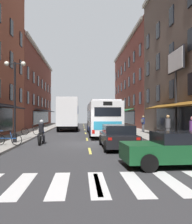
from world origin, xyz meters
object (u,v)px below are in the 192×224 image
Objects in this scene: box_truck at (68,114)px; sedan_far at (184,148)px; sedan_near at (118,136)px; motorcycle_rider at (41,134)px; transit_bus at (101,118)px; bicycle_near at (31,131)px; street_lamp_twin at (15,97)px; billboard_sign at (176,70)px; pedestrian_far at (168,127)px; bicycle_mid at (8,139)px; sedan_mid at (71,122)px; pedestrian_near at (143,123)px.

sedan_far is at bearing -75.27° from box_truck.
motorcycle_rider is at bearing 154.90° from sedan_near.
bicycle_near is (-6.63, -1.56, -1.19)m from transit_bus.
transit_bus is at bearing 90.84° from sedan_near.
sedan_far is at bearing -57.67° from bicycle_near.
bicycle_near is 6.67m from street_lamp_twin.
billboard_sign is 12.45m from street_lamp_twin.
bicycle_mid is at bearing 124.23° from pedestrian_far.
billboard_sign reaches higher than street_lamp_twin.
motorcycle_rider is at bearing 131.79° from sedan_far.
box_truck is at bearing -89.59° from sedan_mid.
pedestrian_far is at bearing -57.82° from transit_bus.
box_truck is at bearing 103.16° from sedan_near.
bicycle_near is (-6.77, 8.40, -0.20)m from sedan_near.
street_lamp_twin is (-11.17, -9.62, 2.08)m from pedestrian_near.
sedan_mid is 0.90× the size of sedan_far.
transit_bus is 10.14m from street_lamp_twin.
bicycle_mid is 3.12m from street_lamp_twin.
box_truck is 3.86× the size of pedestrian_far.
transit_bus is at bearing -59.65° from box_truck.
sedan_far reaches higher than bicycle_near.
sedan_mid is at bearing 81.38° from bicycle_near.
transit_bus is at bearing 55.47° from bicycle_mid.
motorcycle_rider is 0.38× the size of street_lamp_twin.
motorcycle_rider is (-10.20, -2.38, -4.88)m from billboard_sign.
sedan_near is at bearing -82.03° from sedan_mid.
bicycle_mid is at bearing -88.22° from street_lamp_twin.
box_truck is at bearing 68.94° from bicycle_near.
sedan_mid is 2.08× the size of motorcycle_rider.
billboard_sign is 8.58m from pedestrian_near.
sedan_near reaches higher than sedan_far.
sedan_mid is 17.81m from pedestrian_near.
pedestrian_near is (8.34, -4.26, -0.96)m from box_truck.
sedan_mid is (-3.87, 27.60, 0.03)m from sedan_near.
sedan_near is at bearing 109.44° from sedan_far.
street_lamp_twin is at bearing -88.48° from bicycle_near.
motorcycle_rider reaches higher than sedan_mid.
motorcycle_rider is at bearing -92.20° from sedan_mid.
pedestrian_near is (8.42, -15.69, 0.34)m from sedan_mid.
bicycle_near and bicycle_mid have the same top height.
motorcycle_rider is 1.22× the size of bicycle_near.
transit_bus is 10.01m from sedan_near.
bicycle_near is 1.00× the size of bicycle_mid.
pedestrian_near is at bearing 69.06° from sedan_near.
sedan_far is 0.88× the size of street_lamp_twin.
street_lamp_twin reaches higher than sedan_near.
sedan_mid is at bearing 111.91° from billboard_sign.
sedan_far is 10.01m from motorcycle_rider.
transit_bus is 6.91m from bicycle_near.
billboard_sign reaches higher than sedan_near.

